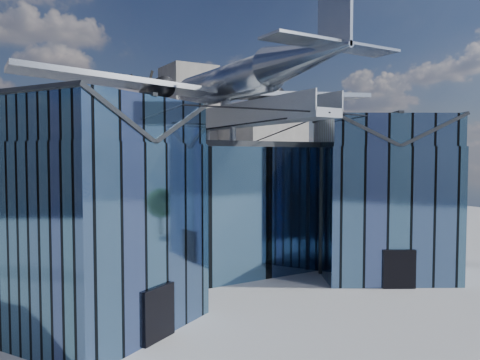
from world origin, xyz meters
TOP-DOWN VIEW (x-y plane):
  - ground_plane at (0.00, 0.00)m, footprint 120.00×120.00m
  - museum at (0.00, 5.82)m, footprint 32.88×24.50m
  - bg_towers at (1.45, 50.49)m, footprint 77.00×24.50m
  - tree_side_e at (25.37, 8.71)m, footprint 4.60×4.60m

SIDE VIEW (x-z plane):
  - ground_plane at x=0.00m, z-range 0.00..0.00m
  - tree_side_e at x=25.37m, z-range 0.98..6.50m
  - museum at x=0.00m, z-range -3.26..14.34m
  - bg_towers at x=1.45m, z-range -2.99..23.01m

